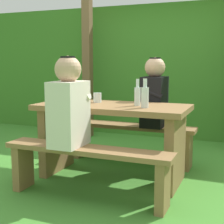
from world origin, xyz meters
TOP-DOWN VIEW (x-y plane):
  - ground_plane at (0.00, 0.00)m, footprint 12.00×12.00m
  - hedge_backdrop at (0.00, 2.36)m, footprint 6.40×0.98m
  - pergola_post_left at (-1.02, 1.55)m, footprint 0.12×0.12m
  - picnic_table at (0.00, 0.00)m, footprint 1.40×0.64m
  - bench_near at (0.00, -0.53)m, footprint 1.40×0.24m
  - bench_far at (0.00, 0.53)m, footprint 1.40×0.24m
  - person_white_shirt at (-0.15, -0.53)m, footprint 0.25×0.35m
  - person_black_coat at (0.26, 0.53)m, footprint 0.25×0.35m
  - drinking_glass at (-0.19, 0.10)m, footprint 0.08×0.08m
  - bottle_left at (-0.31, -0.02)m, footprint 0.06×0.06m
  - bottle_right at (0.34, -0.09)m, footprint 0.06×0.06m
  - bottle_center at (0.24, 0.02)m, footprint 0.06×0.06m

SIDE VIEW (x-z plane):
  - ground_plane at x=0.00m, z-range 0.00..0.00m
  - bench_near at x=0.00m, z-range 0.09..0.52m
  - bench_far at x=0.00m, z-range 0.09..0.52m
  - picnic_table at x=0.00m, z-range 0.13..0.83m
  - drinking_glass at x=-0.19m, z-range 0.70..0.80m
  - person_white_shirt at x=-0.15m, z-range 0.39..1.11m
  - person_black_coat at x=0.26m, z-range 0.39..1.11m
  - bottle_left at x=-0.31m, z-range 0.68..0.90m
  - bottle_center at x=0.24m, z-range 0.68..0.92m
  - bottle_right at x=0.34m, z-range 0.68..0.93m
  - hedge_backdrop at x=0.00m, z-range 0.00..1.90m
  - pergola_post_left at x=-1.02m, z-range 0.00..2.05m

